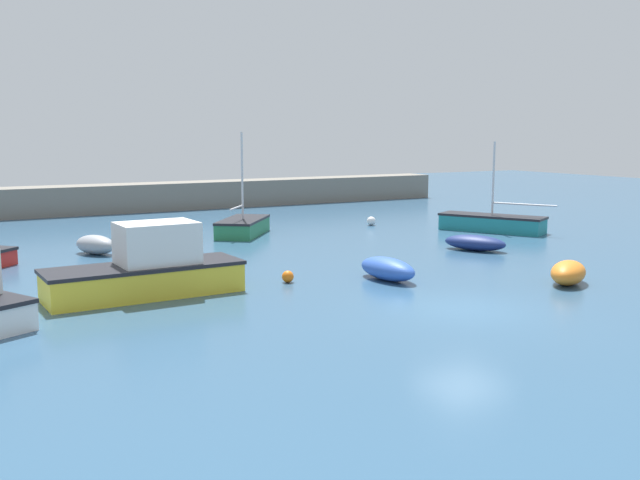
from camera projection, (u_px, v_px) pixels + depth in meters
The scene contains 12 objects.
ground_plane at pixel (463, 312), 21.27m from camera, with size 120.00×120.00×0.20m, color #2D5170.
harbor_breakwater at pixel (156, 197), 48.63m from camera, with size 44.50×2.57×1.85m, color slate.
sailboat_short_mast at pixel (492, 223), 38.02m from camera, with size 4.03×5.86×4.78m.
dinghy_near_pier at pixel (568, 273), 24.68m from camera, with size 2.42×2.12×0.82m.
cabin_cruiser_white at pixel (148, 269), 22.92m from camera, with size 6.35×2.35×2.36m.
rowboat_white_midwater at pixel (475, 243), 31.87m from camera, with size 2.39×3.09×0.69m.
sailboat_tall_mast at pixel (243, 226), 36.68m from camera, with size 4.13×4.53×5.27m.
rowboat_blue_near at pixel (387, 269), 25.43m from camera, with size 1.37×2.76×0.80m.
fishing_dinghy_green at pixel (95, 245), 30.85m from camera, with size 1.95×2.45×0.84m.
mooring_buoy_white at pixel (371, 221), 40.58m from camera, with size 0.50×0.50×0.50m, color white.
mooring_buoy_orange at pixel (288, 277), 25.00m from camera, with size 0.42×0.42×0.42m, color orange.
mooring_buoy_yellow at pixel (156, 241), 33.22m from camera, with size 0.42×0.42×0.42m, color yellow.
Camera 1 is at (-13.82, -16.01, 5.18)m, focal length 40.00 mm.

